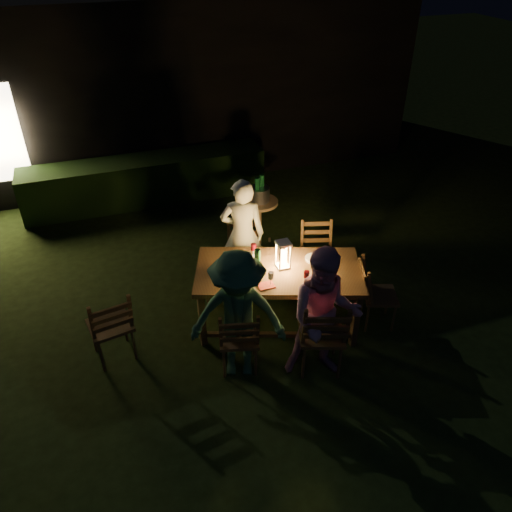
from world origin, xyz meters
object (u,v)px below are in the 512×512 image
object	(u,v)px
person_opp_right	(324,316)
lantern	(283,256)
chair_far_left	(243,268)
chair_near_right	(320,346)
chair_far_right	(316,268)
bottle_table	(257,260)
chair_spare	(113,337)
dining_table	(278,275)
person_opp_left	(238,317)
person_house_side	(242,234)
side_table	(259,206)
chair_end	(377,305)
bottle_bucket_b	(262,190)
chair_near_left	(239,348)
ice_bucket	(260,194)
bottle_bucket_a	(257,193)

from	to	relation	value
person_opp_right	lantern	bearing A→B (deg)	114.69
chair_far_left	person_opp_right	distance (m)	1.90
chair_near_right	chair_far_right	bearing A→B (deg)	85.63
bottle_table	lantern	bearing A→B (deg)	-10.20
chair_far_left	chair_spare	bearing A→B (deg)	43.69
dining_table	person_opp_left	world-z (taller)	person_opp_left
chair_far_left	person_house_side	world-z (taller)	person_house_side
side_table	bottle_table	bearing A→B (deg)	-110.42
chair_far_right	bottle_table	xyz separation A→B (m)	(-1.01, -0.46, 0.66)
chair_far_left	person_opp_right	world-z (taller)	person_opp_right
chair_end	bottle_table	world-z (taller)	bottle_table
person_opp_right	bottle_bucket_b	size ratio (longest dim) A/B	5.03
chair_end	side_table	size ratio (longest dim) A/B	1.24
chair_far_left	bottle_table	distance (m)	1.04
chair_near_left	bottle_table	world-z (taller)	bottle_table
chair_spare	chair_far_right	bearing A→B (deg)	-0.03
bottle_table	person_house_side	bearing A→B (deg)	84.05
bottle_table	ice_bucket	size ratio (longest dim) A/B	0.93
bottle_table	bottle_bucket_b	bearing A→B (deg)	68.58
chair_far_left	lantern	size ratio (longest dim) A/B	2.70
bottle_bucket_a	ice_bucket	bearing A→B (deg)	38.66
chair_near_right	bottle_bucket_a	xyz separation A→B (m)	(0.19, 2.65, 0.59)
chair_far_left	person_house_side	distance (m)	0.51
chair_far_left	chair_far_right	bearing A→B (deg)	179.75
chair_spare	side_table	xyz separation A→B (m)	(2.40, 1.76, 0.36)
chair_far_right	bottle_bucket_a	xyz separation A→B (m)	(-0.42, 1.23, 0.62)
lantern	chair_end	bearing A→B (deg)	-22.08
chair_near_right	side_table	size ratio (longest dim) A/B	1.43
chair_near_right	person_opp_left	world-z (taller)	person_opp_left
chair_far_right	chair_end	distance (m)	1.03
chair_near_left	person_opp_left	distance (m)	0.50
dining_table	chair_far_right	size ratio (longest dim) A/B	2.26
bottle_table	side_table	distance (m)	1.87
dining_table	person_opp_right	distance (m)	0.94
chair_far_right	chair_end	xyz separation A→B (m)	(0.38, -0.95, -0.01)
chair_far_right	person_opp_right	distance (m)	1.67
ice_bucket	chair_near_left	bearing A→B (deg)	-114.54
person_opp_right	bottle_bucket_b	bearing A→B (deg)	103.29
ice_bucket	chair_far_right	bearing A→B (deg)	-73.84
ice_bucket	chair_near_right	bearing A→B (deg)	-95.17
chair_near_left	bottle_table	distance (m)	1.04
dining_table	lantern	size ratio (longest dim) A/B	6.18
person_opp_right	bottle_bucket_a	xyz separation A→B (m)	(0.21, 2.69, 0.11)
bottle_table	side_table	xyz separation A→B (m)	(0.64, 1.73, -0.29)
person_house_side	bottle_bucket_b	bearing A→B (deg)	-103.48
chair_near_left	chair_end	bearing A→B (deg)	20.07
chair_far_left	chair_near_right	bearing A→B (deg)	120.02
chair_near_left	chair_near_right	bearing A→B (deg)	-4.73
chair_far_right	side_table	world-z (taller)	chair_far_right
chair_spare	person_house_side	distance (m)	2.09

